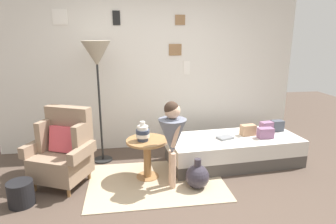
{
  "coord_description": "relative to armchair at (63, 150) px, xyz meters",
  "views": [
    {
      "loc": [
        -0.4,
        -2.73,
        1.85
      ],
      "look_at": [
        0.15,
        0.95,
        0.85
      ],
      "focal_mm": 30.96,
      "sensor_mm": 36.0,
      "label": 1
    }
  ],
  "objects": [
    {
      "name": "ground_plane",
      "position": [
        1.2,
        -0.81,
        -0.44
      ],
      "size": [
        12.0,
        12.0,
        0.0
      ],
      "primitive_type": "plane",
      "color": "#4C3D33"
    },
    {
      "name": "gallery_wall",
      "position": [
        1.2,
        1.14,
        0.86
      ],
      "size": [
        4.8,
        0.12,
        2.6
      ],
      "color": "silver",
      "rests_on": "ground"
    },
    {
      "name": "rug",
      "position": [
        1.15,
        -0.17,
        -0.43
      ],
      "size": [
        1.72,
        1.21,
        0.01
      ],
      "primitive_type": "cube",
      "color": "tan",
      "rests_on": "ground"
    },
    {
      "name": "armchair",
      "position": [
        0.0,
        0.0,
        0.0
      ],
      "size": [
        0.89,
        0.8,
        0.97
      ],
      "color": "olive",
      "rests_on": "ground"
    },
    {
      "name": "daybed",
      "position": [
        2.35,
        0.25,
        -0.24
      ],
      "size": [
        1.95,
        0.94,
        0.4
      ],
      "color": "#4C4742",
      "rests_on": "ground"
    },
    {
      "name": "pillow_head",
      "position": [
        3.11,
        0.43,
        0.04
      ],
      "size": [
        0.18,
        0.13,
        0.17
      ],
      "primitive_type": "cube",
      "rotation": [
        0.0,
        0.0,
        0.04
      ],
      "color": "#474C56",
      "rests_on": "daybed"
    },
    {
      "name": "pillow_mid",
      "position": [
        2.92,
        0.41,
        0.04
      ],
      "size": [
        0.21,
        0.16,
        0.16
      ],
      "primitive_type": "cube",
      "rotation": [
        0.0,
        0.0,
        0.2
      ],
      "color": "gray",
      "rests_on": "daybed"
    },
    {
      "name": "pillow_back",
      "position": [
        2.78,
        0.15,
        0.04
      ],
      "size": [
        0.22,
        0.12,
        0.15
      ],
      "primitive_type": "cube",
      "rotation": [
        0.0,
        0.0,
        -0.0
      ],
      "color": "gray",
      "rests_on": "daybed"
    },
    {
      "name": "pillow_extra",
      "position": [
        2.58,
        0.31,
        0.04
      ],
      "size": [
        0.23,
        0.15,
        0.16
      ],
      "primitive_type": "cube",
      "rotation": [
        0.0,
        0.0,
        0.13
      ],
      "color": "tan",
      "rests_on": "daybed"
    },
    {
      "name": "side_table",
      "position": [
        1.05,
        -0.02,
        -0.06
      ],
      "size": [
        0.54,
        0.54,
        0.53
      ],
      "color": "#9E7042",
      "rests_on": "ground"
    },
    {
      "name": "vase_striped",
      "position": [
        1.0,
        -0.05,
        0.2
      ],
      "size": [
        0.17,
        0.17,
        0.26
      ],
      "color": "#2D384C",
      "rests_on": "side_table"
    },
    {
      "name": "floor_lamp",
      "position": [
        0.42,
        0.62,
        1.09
      ],
      "size": [
        0.4,
        0.4,
        1.77
      ],
      "color": "black",
      "rests_on": "ground"
    },
    {
      "name": "person_child",
      "position": [
        1.34,
        -0.31,
        0.26
      ],
      "size": [
        0.34,
        0.34,
        1.1
      ],
      "color": "#D8AD8E",
      "rests_on": "ground"
    },
    {
      "name": "book_on_daybed",
      "position": [
        2.19,
        0.22,
        -0.02
      ],
      "size": [
        0.26,
        0.22,
        0.03
      ],
      "primitive_type": "cube",
      "rotation": [
        0.0,
        0.0,
        0.34
      ],
      "color": "gray",
      "rests_on": "daybed"
    },
    {
      "name": "demijohn_near",
      "position": [
        1.64,
        -0.38,
        -0.29
      ],
      "size": [
        0.3,
        0.3,
        0.38
      ],
      "color": "#332D38",
      "rests_on": "ground"
    },
    {
      "name": "magazine_basket",
      "position": [
        -0.4,
        -0.46,
        -0.3
      ],
      "size": [
        0.28,
        0.28,
        0.28
      ],
      "primitive_type": "cylinder",
      "color": "black",
      "rests_on": "ground"
    }
  ]
}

